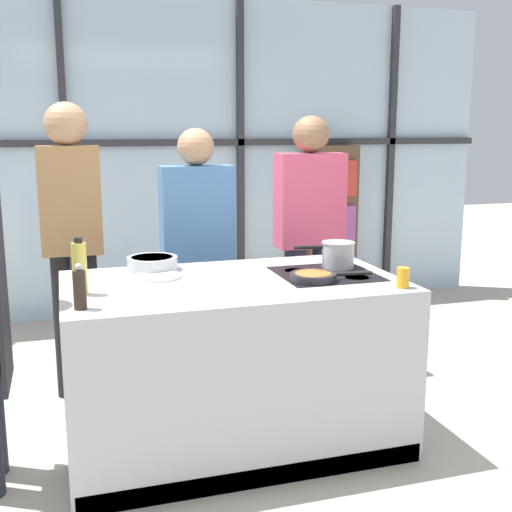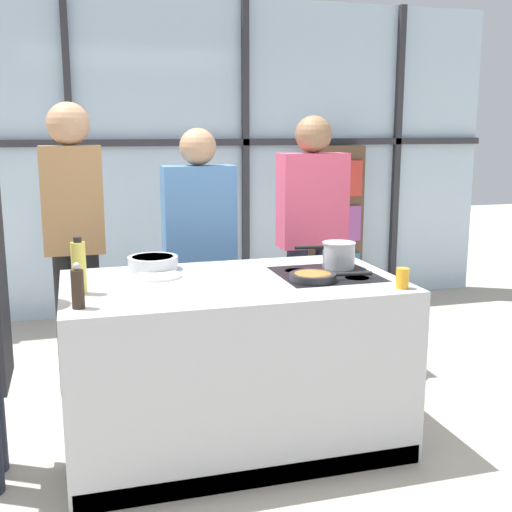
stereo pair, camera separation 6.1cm
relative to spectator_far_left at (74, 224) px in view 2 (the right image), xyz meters
name	(u,v)px [view 2 (the right image)]	position (x,y,z in m)	size (l,w,h in m)	color
ground_plane	(233,440)	(0.77, -0.89, -1.09)	(18.00, 18.00, 0.00)	#BCB29E
back_window_wall	(161,158)	(0.77, 1.75, 0.31)	(6.40, 0.10, 2.80)	silver
bookshelf	(336,226)	(2.40, 1.57, -0.34)	(0.49, 0.19, 1.51)	brown
demo_island	(233,362)	(0.78, -0.89, -0.65)	(1.72, 0.99, 0.89)	#B7BABF
spectator_far_left	(74,224)	(0.00, 0.00, 0.00)	(0.36, 0.25, 1.82)	black
spectator_center_left	(199,242)	(0.77, 0.00, -0.15)	(0.46, 0.23, 1.67)	#232838
spectator_center_right	(312,229)	(1.55, 0.00, -0.10)	(0.45, 0.24, 1.75)	#232838
frying_pan	(314,277)	(1.18, -1.01, -0.18)	(0.43, 0.24, 0.04)	#232326
saucepan	(338,254)	(1.42, -0.76, -0.12)	(0.34, 0.19, 0.15)	silver
white_plate	(158,276)	(0.41, -0.71, -0.19)	(0.25, 0.25, 0.01)	white
mixing_bowl	(153,262)	(0.41, -0.52, -0.16)	(0.28, 0.28, 0.07)	silver
oil_bottle	(79,267)	(0.01, -0.95, -0.07)	(0.07, 0.07, 0.27)	#E0CC4C
pepper_grinder	(78,288)	(0.00, -1.21, -0.11)	(0.06, 0.06, 0.20)	#332319
juice_glass_near	(402,278)	(1.54, -1.28, -0.15)	(0.06, 0.06, 0.10)	orange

